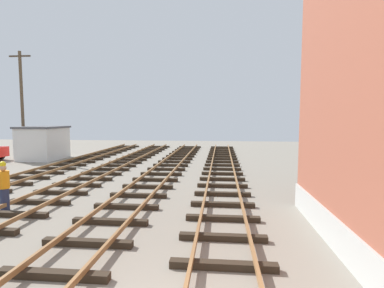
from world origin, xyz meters
name	(u,v)px	position (x,y,z in m)	size (l,w,h in m)	color
control_hut	(43,143)	(-14.11, 19.47, 1.39)	(3.00, 3.80, 2.76)	silver
utility_pole_far	(22,104)	(-15.56, 19.09, 4.61)	(1.80, 0.24, 8.84)	brown
track_worker_foreground	(4,186)	(-7.36, 6.08, 0.93)	(0.40, 0.40, 1.87)	#262D4C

